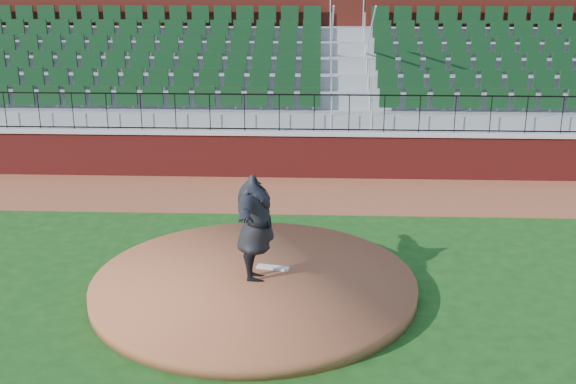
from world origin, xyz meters
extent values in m
plane|color=#154012|center=(0.00, 0.00, 0.00)|extent=(90.00, 90.00, 0.00)
cube|color=brown|center=(0.00, 5.40, 0.01)|extent=(34.00, 3.20, 0.01)
cube|color=maroon|center=(0.00, 7.00, 0.60)|extent=(34.00, 0.35, 1.20)
cube|color=#B7B7B7|center=(0.00, 7.00, 1.25)|extent=(34.00, 0.45, 0.10)
cube|color=maroon|center=(0.00, 12.52, 2.75)|extent=(34.00, 0.50, 5.50)
cylinder|color=brown|center=(-0.53, -0.32, 0.12)|extent=(5.79, 5.79, 0.25)
cube|color=silver|center=(-0.22, 0.12, 0.27)|extent=(0.62, 0.28, 0.04)
imported|color=black|center=(-0.49, -0.33, 1.22)|extent=(0.70, 2.40, 1.94)
camera|label=1|loc=(0.57, -11.72, 5.53)|focal=43.63mm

